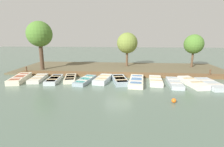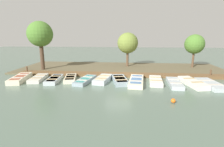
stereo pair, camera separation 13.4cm
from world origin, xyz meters
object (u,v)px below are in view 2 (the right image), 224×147
at_px(rowboat_9, 174,83).
at_px(rowboat_11, 211,84).
at_px(rowboat_3, 70,78).
at_px(rowboat_5, 103,79).
at_px(rowboat_10, 193,83).
at_px(mooring_post_far, 211,74).
at_px(rowboat_0, 20,78).
at_px(rowboat_1, 38,78).
at_px(rowboat_2, 54,79).
at_px(rowboat_4, 85,80).
at_px(park_tree_center, 195,44).
at_px(rowboat_6, 120,80).
at_px(rowboat_7, 136,81).
at_px(mooring_post_near, 27,70).
at_px(rowboat_8, 156,81).
at_px(buoy, 173,101).
at_px(park_tree_left, 128,43).
at_px(park_tree_far_left, 40,35).

height_order(rowboat_9, rowboat_11, same).
relative_size(rowboat_3, rowboat_5, 0.96).
distance_m(rowboat_10, mooring_post_far, 3.72).
distance_m(rowboat_0, rowboat_1, 1.58).
distance_m(rowboat_2, rowboat_4, 2.85).
bearing_deg(rowboat_3, park_tree_center, 104.54).
bearing_deg(rowboat_11, rowboat_9, -97.71).
bearing_deg(rowboat_11, rowboat_6, -99.89).
xyz_separation_m(rowboat_7, rowboat_9, (0.19, 3.14, -0.04)).
xyz_separation_m(rowboat_3, mooring_post_near, (-2.04, -5.36, 0.25)).
xyz_separation_m(rowboat_7, mooring_post_far, (-2.53, 7.18, 0.22)).
bearing_deg(mooring_post_far, rowboat_8, -67.83).
bearing_deg(rowboat_0, rowboat_7, 78.49).
height_order(rowboat_0, rowboat_6, rowboat_0).
relative_size(rowboat_2, rowboat_8, 1.06).
height_order(rowboat_1, rowboat_6, rowboat_6).
distance_m(rowboat_1, rowboat_6, 7.53).
bearing_deg(rowboat_6, buoy, 25.90).
distance_m(rowboat_8, rowboat_9, 1.54).
bearing_deg(buoy, rowboat_0, -108.31).
bearing_deg(rowboat_0, rowboat_3, 85.09).
distance_m(mooring_post_near, park_tree_left, 11.88).
relative_size(rowboat_4, rowboat_7, 0.88).
xyz_separation_m(rowboat_2, buoy, (4.26, 9.40, -0.03)).
relative_size(rowboat_0, rowboat_8, 1.21).
bearing_deg(park_tree_far_left, rowboat_1, 20.92).
relative_size(rowboat_4, rowboat_6, 1.02).
distance_m(rowboat_8, rowboat_11, 4.36).
distance_m(rowboat_11, buoy, 5.54).
xyz_separation_m(rowboat_10, park_tree_center, (-7.55, 2.57, 2.71)).
bearing_deg(rowboat_8, rowboat_0, -82.98).
bearing_deg(mooring_post_far, rowboat_3, -81.18).
bearing_deg(rowboat_3, rowboat_5, 74.13).
xyz_separation_m(buoy, park_tree_left, (-11.60, -2.89, 2.88)).
bearing_deg(park_tree_left, mooring_post_far, 58.75).
distance_m(rowboat_3, buoy, 9.32).
distance_m(rowboat_3, park_tree_center, 15.13).
bearing_deg(park_tree_center, rowboat_11, -8.74).
height_order(rowboat_1, rowboat_4, rowboat_4).
height_order(rowboat_4, mooring_post_far, mooring_post_far).
distance_m(rowboat_5, mooring_post_near, 8.67).
distance_m(rowboat_5, rowboat_8, 4.63).
bearing_deg(rowboat_10, rowboat_11, 71.92).
relative_size(rowboat_9, park_tree_center, 0.79).
xyz_separation_m(rowboat_6, mooring_post_far, (-2.28, 8.61, 0.24)).
bearing_deg(park_tree_left, mooring_post_near, -65.21).
relative_size(rowboat_10, park_tree_center, 0.81).
relative_size(rowboat_2, rowboat_3, 1.11).
bearing_deg(rowboat_6, rowboat_11, 73.61).
relative_size(rowboat_2, rowboat_6, 0.96).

